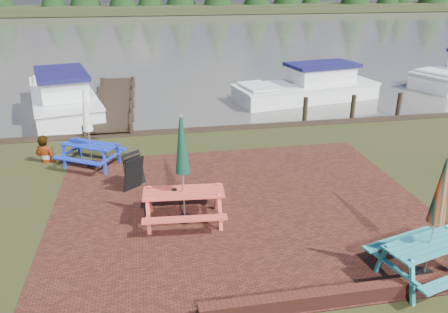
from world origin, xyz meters
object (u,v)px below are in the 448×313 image
at_px(picnic_table_blue, 90,141).
at_px(person, 42,136).
at_px(picnic_table_teal, 432,238).
at_px(chalkboard, 134,171).
at_px(picnic_table_red, 183,187).
at_px(boat_near, 309,88).
at_px(jetty, 114,101).
at_px(boat_jetty, 63,98).

height_order(picnic_table_blue, person, picnic_table_blue).
relative_size(picnic_table_teal, chalkboard, 2.62).
bearing_deg(picnic_table_blue, picnic_table_red, -25.76).
height_order(picnic_table_teal, person, picnic_table_teal).
bearing_deg(person, picnic_table_blue, 176.38).
height_order(chalkboard, boat_near, boat_near).
distance_m(picnic_table_blue, boat_near, 11.52).
xyz_separation_m(picnic_table_red, person, (-3.80, 4.23, -0.04)).
distance_m(picnic_table_teal, picnic_table_blue, 9.27).
height_order(jetty, person, person).
xyz_separation_m(boat_near, person, (-10.70, -6.24, 0.49)).
relative_size(chalkboard, boat_jetty, 0.12).
distance_m(picnic_table_teal, picnic_table_red, 5.07).
bearing_deg(picnic_table_teal, boat_jetty, 107.75).
bearing_deg(jetty, boat_jetty, -172.00).
bearing_deg(picnic_table_teal, boat_near, 63.85).
xyz_separation_m(chalkboard, jetty, (-0.96, 8.70, -0.36)).
distance_m(chalkboard, boat_near, 11.71).
bearing_deg(jetty, picnic_table_teal, -64.93).
xyz_separation_m(chalkboard, boat_jetty, (-3.04, 8.41, -0.06)).
distance_m(picnic_table_teal, person, 10.67).
relative_size(picnic_table_red, boat_near, 0.35).
bearing_deg(boat_near, boat_jetty, 80.21).
distance_m(boat_jetty, person, 6.16).
bearing_deg(picnic_table_red, picnic_table_teal, -29.35).
distance_m(boat_near, person, 12.40).
bearing_deg(picnic_table_red, person, 136.41).
bearing_deg(boat_jetty, picnic_table_red, -81.66).
relative_size(jetty, boat_near, 1.28).
bearing_deg(boat_near, person, 109.91).
bearing_deg(picnic_table_blue, boat_near, 67.38).
distance_m(chalkboard, person, 3.52).
xyz_separation_m(boat_jetty, boat_near, (11.08, 0.11, -0.07)).
bearing_deg(chalkboard, jetty, 56.66).
bearing_deg(chalkboard, picnic_table_blue, 86.48).
bearing_deg(chalkboard, picnic_table_teal, -81.38).
xyz_separation_m(picnic_table_teal, boat_jetty, (-8.39, 13.18, -0.43)).
relative_size(picnic_table_teal, person, 1.44).
relative_size(picnic_table_teal, picnic_table_blue, 1.07).
bearing_deg(picnic_table_red, boat_near, 61.07).
distance_m(picnic_table_teal, chalkboard, 7.18).
height_order(picnic_table_red, picnic_table_blue, picnic_table_red).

